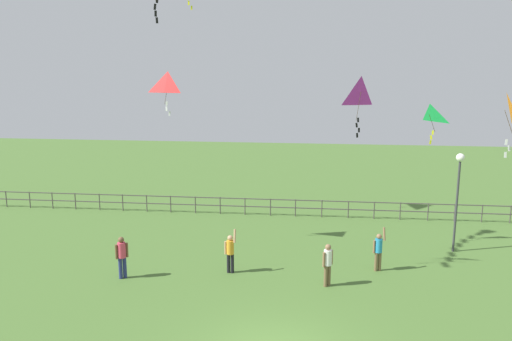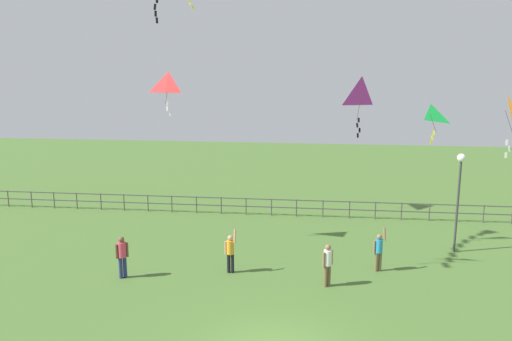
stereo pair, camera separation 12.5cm
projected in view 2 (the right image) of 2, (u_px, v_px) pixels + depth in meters
The scene contains 10 objects.
lamppost at pixel (459, 181), 22.71m from camera, with size 0.36×0.36×4.43m.
person_0 at pixel (328, 262), 19.63m from camera, with size 0.39×0.37×1.65m.
person_1 at pixel (122, 254), 20.39m from camera, with size 0.43×0.34×1.68m.
person_2 at pixel (379, 249), 21.06m from camera, with size 0.49×0.29×1.83m.
person_3 at pixel (230, 251), 20.89m from camera, with size 0.47×0.30×1.84m.
kite_0 at pixel (430, 115), 23.61m from camera, with size 1.03×1.19×1.82m.
kite_3 at pixel (361, 93), 21.98m from camera, with size 1.07×0.74×2.59m.
kite_5 at pixel (505, 112), 17.74m from camera, with size 0.68×0.73×2.18m.
kite_6 at pixel (169, 84), 22.86m from camera, with size 1.17×0.69×1.89m.
waterfront_railing at pixel (287, 205), 28.63m from camera, with size 36.06×0.06×0.95m.
Camera 2 is at (1.15, -13.65, 8.33)m, focal length 36.93 mm.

